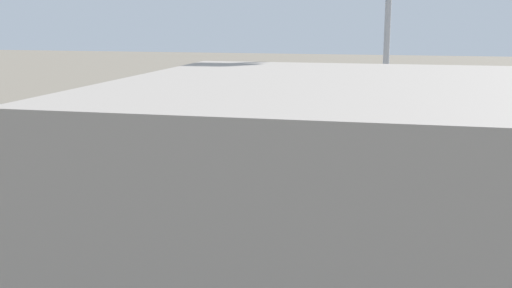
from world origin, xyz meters
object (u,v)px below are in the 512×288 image
(train_on_track_4, at_px, (317,180))
(train_on_track_3, at_px, (78,147))
(train_on_track_0, at_px, (353,136))
(train_on_track_2, at_px, (15,137))
(signal_gantry, at_px, (466,102))

(train_on_track_4, bearing_deg, train_on_track_3, -11.89)
(train_on_track_0, relative_size, train_on_track_3, 1.68)
(train_on_track_4, height_order, train_on_track_2, train_on_track_2)
(train_on_track_2, bearing_deg, train_on_track_3, 154.27)
(train_on_track_4, xyz_separation_m, signal_gantry, (-11.84, -10.00, 5.35))
(train_on_track_2, xyz_separation_m, train_on_track_0, (-35.33, -10.00, -0.16))
(train_on_track_2, height_order, signal_gantry, signal_gantry)
(train_on_track_4, bearing_deg, train_on_track_2, -16.34)
(train_on_track_4, height_order, signal_gantry, signal_gantry)
(train_on_track_3, bearing_deg, train_on_track_4, 168.11)
(train_on_track_3, xyz_separation_m, signal_gantry, (-35.58, -5.00, 4.80))
(train_on_track_4, height_order, train_on_track_0, train_on_track_4)
(train_on_track_0, bearing_deg, train_on_track_3, 31.01)
(train_on_track_4, xyz_separation_m, train_on_track_3, (23.74, -5.00, 0.54))
(train_on_track_2, height_order, train_on_track_0, train_on_track_2)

